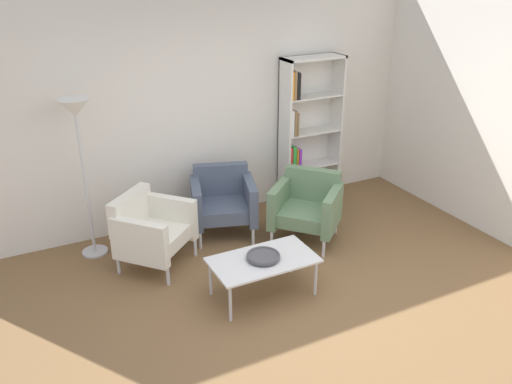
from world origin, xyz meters
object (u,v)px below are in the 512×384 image
at_px(armchair_near_window, 150,229).
at_px(armchair_corner_red, 223,200).
at_px(bookshelf_tall, 304,134).
at_px(coffee_table_low, 263,262).
at_px(armchair_spare_guest, 307,205).
at_px(floor_lamp_torchiere, 77,127).
at_px(decorative_bowl, 263,256).

relative_size(armchair_near_window, armchair_corner_red, 1.09).
height_order(bookshelf_tall, coffee_table_low, bookshelf_tall).
relative_size(bookshelf_tall, armchair_spare_guest, 2.00).
xyz_separation_m(armchair_near_window, floor_lamp_torchiere, (-0.51, 0.51, 1.03)).
distance_m(decorative_bowl, armchair_near_window, 1.31).
bearing_deg(armchair_near_window, floor_lamp_torchiere, 92.90).
bearing_deg(armchair_corner_red, armchair_spare_guest, -17.60).
bearing_deg(armchair_near_window, decorative_bowl, -95.29).
bearing_deg(armchair_near_window, armchair_corner_red, -24.49).
relative_size(coffee_table_low, armchair_near_window, 1.05).
distance_m(coffee_table_low, decorative_bowl, 0.07).
height_order(armchair_corner_red, floor_lamp_torchiere, floor_lamp_torchiere).
bearing_deg(armchair_corner_red, armchair_near_window, -144.60).
relative_size(armchair_spare_guest, floor_lamp_torchiere, 0.55).
relative_size(armchair_near_window, floor_lamp_torchiere, 0.55).
xyz_separation_m(bookshelf_tall, floor_lamp_torchiere, (-2.79, -0.18, 0.53)).
xyz_separation_m(armchair_spare_guest, floor_lamp_torchiere, (-2.27, 0.76, 1.03)).
relative_size(armchair_spare_guest, armchair_corner_red, 1.09).
relative_size(coffee_table_low, armchair_corner_red, 1.14).
xyz_separation_m(bookshelf_tall, armchair_near_window, (-2.28, -0.69, -0.51)).
xyz_separation_m(decorative_bowl, armchair_corner_red, (0.18, 1.35, -0.02)).
distance_m(bookshelf_tall, coffee_table_low, 2.35).
xyz_separation_m(coffee_table_low, armchair_near_window, (-0.79, 1.04, 0.05)).
bearing_deg(armchair_spare_guest, coffee_table_low, -93.48).
xyz_separation_m(bookshelf_tall, armchair_spare_guest, (-0.52, -0.94, -0.51)).
bearing_deg(floor_lamp_torchiere, decorative_bowl, -50.08).
relative_size(coffee_table_low, decorative_bowl, 3.12).
bearing_deg(armchair_corner_red, decorative_bowl, -79.83).
bearing_deg(bookshelf_tall, floor_lamp_torchiere, -176.34).
bearing_deg(armchair_spare_guest, armchair_near_window, -140.61).
height_order(coffee_table_low, armchair_spare_guest, armchair_spare_guest).
height_order(bookshelf_tall, armchair_near_window, bookshelf_tall).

